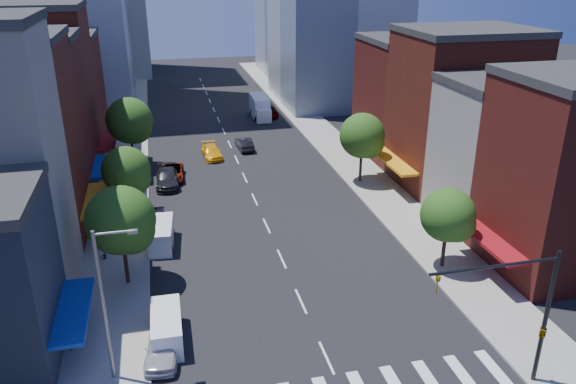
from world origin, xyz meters
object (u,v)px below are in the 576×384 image
traffic_car_far (269,111)px  pedestrian_far (102,249)px  cargo_van_near (167,329)px  pedestrian_near (71,337)px  box_truck (260,108)px  traffic_car_oncoming (244,144)px  parked_car_front (162,345)px  parked_car_third (172,173)px  taxi (212,152)px  parked_car_rear (167,178)px  cargo_van_far (161,236)px  parked_car_second (154,221)px

traffic_car_far → pedestrian_far: size_ratio=2.97×
cargo_van_near → traffic_car_far: 53.10m
pedestrian_near → box_truck: bearing=3.6°
traffic_car_oncoming → box_truck: box_truck is taller
traffic_car_far → box_truck: (-1.38, -0.13, 0.60)m
parked_car_front → traffic_car_oncoming: (10.79, 37.26, -0.05)m
parked_car_third → pedestrian_far: size_ratio=3.09×
taxi → traffic_car_oncoming: traffic_car_oncoming is taller
parked_car_rear → traffic_car_oncoming: 13.78m
parked_car_front → box_truck: (15.45, 51.62, 0.64)m
traffic_car_far → pedestrian_far: bearing=58.7°
cargo_van_near → traffic_car_far: cargo_van_near is taller
parked_car_rear → pedestrian_near: bearing=-101.9°
pedestrian_near → parked_car_rear: bearing=11.9°
box_truck → traffic_car_oncoming: bearing=-106.5°
parked_car_front → traffic_car_far: (16.83, 51.75, 0.04)m
parked_car_front → parked_car_rear: 27.36m
cargo_van_far → box_truck: bearing=72.8°
box_truck → pedestrian_near: size_ratio=4.82×
parked_car_front → parked_car_rear: bearing=94.4°
parked_car_second → parked_car_third: size_ratio=0.94×
cargo_van_near → traffic_car_far: bearing=72.5°
box_truck → pedestrian_near: bearing=-111.0°
parked_car_third → cargo_van_far: 15.15m
box_truck → pedestrian_near: box_truck is taller
traffic_car_far → parked_car_second: bearing=60.7°
cargo_van_far → traffic_car_oncoming: size_ratio=1.06×
taxi → pedestrian_near: size_ratio=3.10×
pedestrian_near → cargo_van_near: bearing=-69.1°
cargo_van_far → taxi: size_ratio=0.98×
parked_car_front → traffic_car_far: traffic_car_far is taller
cargo_van_far → taxi: 22.09m
parked_car_rear → pedestrian_far: size_ratio=3.43×
parked_car_rear → taxi: bearing=57.8°
parked_car_third → taxi: taxi is taller
parked_car_third → traffic_car_oncoming: traffic_car_oncoming is taller
parked_car_second → pedestrian_near: (-5.00, -15.39, 0.15)m
parked_car_third → pedestrian_near: pedestrian_near is taller
parked_car_front → pedestrian_near: bearing=168.1°
parked_car_second → taxi: 19.19m
traffic_car_oncoming → traffic_car_far: bearing=-116.3°
traffic_car_far → cargo_van_near: bearing=68.8°
traffic_car_far → parked_car_third: bearing=53.5°
parked_car_front → traffic_car_far: size_ratio=0.95×
pedestrian_near → traffic_car_far: bearing=2.3°
cargo_van_far → traffic_car_oncoming: cargo_van_far is taller
parked_car_third → traffic_car_far: (15.04, 22.72, 0.12)m
box_truck → pedestrian_far: (-19.62, -38.90, -0.46)m
parked_car_second → pedestrian_near: 16.19m
parked_car_second → parked_car_rear: bearing=84.0°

